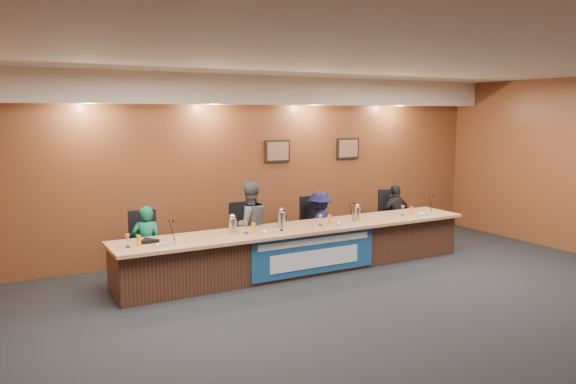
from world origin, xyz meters
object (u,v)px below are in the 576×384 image
dais_body (302,250)px  panelist_b (250,225)px  panelist_d (396,216)px  office_chair_c (317,230)px  speakerphone (148,241)px  office_chair_d (392,221)px  office_chair_a (145,251)px  carafe_right (357,214)px  carafe_left (232,226)px  office_chair_b (247,239)px  carafe_mid (281,220)px  banner (315,254)px  panelist_c (320,225)px  panelist_a (147,245)px

dais_body → panelist_b: panelist_b is taller
panelist_d → office_chair_c: bearing=-4.4°
panelist_d → speakerphone: panelist_d is taller
panelist_d → panelist_b: bearing=-1.0°
dais_body → office_chair_d: (2.42, 0.66, 0.13)m
office_chair_d → panelist_b: bearing=-159.2°
office_chair_a → carafe_right: size_ratio=2.16×
dais_body → speakerphone: 2.52m
carafe_left → carafe_right: carafe_left is taller
office_chair_b → panelist_d: bearing=-4.3°
panelist_b → carafe_mid: 0.62m
panelist_b → office_chair_b: panelist_b is taller
office_chair_d → office_chair_a: bearing=-161.1°
banner → panelist_c: bearing=54.2°
dais_body → carafe_right: size_ratio=27.06×
office_chair_b → office_chair_c: 1.37m
banner → office_chair_b: (-0.67, 1.07, 0.10)m
panelist_d → speakerphone: 4.94m
office_chair_a → office_chair_c: bearing=7.4°
office_chair_c → office_chair_d: size_ratio=1.00×
panelist_a → office_chair_b: (1.71, 0.10, -0.12)m
panelist_a → speakerphone: 0.57m
panelist_b → dais_body: bearing=144.8°
panelist_a → office_chair_d: 4.80m
panelist_c → panelist_d: bearing=160.9°
banner → panelist_c: panelist_c is taller
panelist_c → office_chair_b: (-1.37, 0.10, -0.12)m
carafe_right → speakerphone: bearing=178.5°
panelist_a → carafe_right: size_ratio=5.37×
office_chair_b → carafe_mid: (0.32, -0.60, 0.39)m
office_chair_b → carafe_left: (-0.54, -0.65, 0.39)m
office_chair_a → carafe_mid: carafe_mid is taller
banner → panelist_a: panelist_a is taller
office_chair_d → carafe_right: bearing=-133.4°
carafe_mid → carafe_right: carafe_mid is taller
panelist_d → carafe_mid: bearing=9.3°
panelist_c → carafe_mid: size_ratio=4.85×
banner → office_chair_c: size_ratio=4.58×
dais_body → carafe_right: 1.18m
office_chair_b → office_chair_d: 3.09m
office_chair_b → carafe_left: size_ratio=2.06×
panelist_c → carafe_right: bearing=100.9°
office_chair_c → carafe_left: bearing=-163.6°
office_chair_c → carafe_mid: size_ratio=1.95×
office_chair_c → carafe_left: carafe_left is taller
panelist_d → panelist_c: bearing=-1.0°
office_chair_a → office_chair_b: (1.71, 0.00, 0.00)m
panelist_c → carafe_left: size_ratio=5.10×
carafe_left → carafe_mid: carafe_mid is taller
panelist_a → carafe_right: bearing=-175.4°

